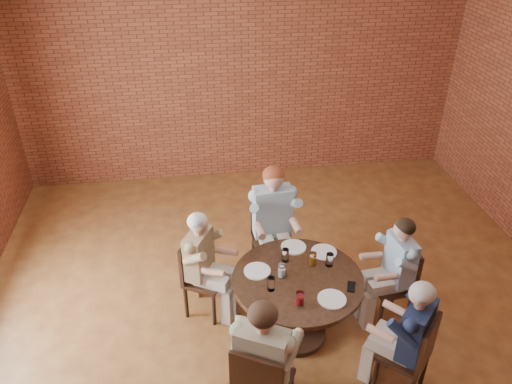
{
  "coord_description": "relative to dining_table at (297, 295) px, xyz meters",
  "views": [
    {
      "loc": [
        -0.8,
        -3.51,
        3.91
      ],
      "look_at": [
        -0.15,
        1.0,
        1.14
      ],
      "focal_mm": 35.0,
      "sensor_mm": 36.0,
      "label": 1
    }
  ],
  "objects": [
    {
      "name": "floor",
      "position": [
        -0.11,
        -0.02,
        -0.53
      ],
      "size": [
        7.0,
        7.0,
        0.0
      ],
      "primitive_type": "plane",
      "color": "#A06831",
      "rests_on": "ground"
    },
    {
      "name": "wall_back",
      "position": [
        -0.11,
        3.48,
        1.17
      ],
      "size": [
        7.0,
        0.0,
        7.0
      ],
      "primitive_type": "plane",
      "rotation": [
        1.57,
        0.0,
        0.0
      ],
      "color": "brown",
      "rests_on": "ground"
    },
    {
      "name": "dining_table",
      "position": [
        0.0,
        0.0,
        0.0
      ],
      "size": [
        1.25,
        1.25,
        0.75
      ],
      "color": "black",
      "rests_on": "floor"
    },
    {
      "name": "chair_a",
      "position": [
        1.09,
        0.12,
        -0.05
      ],
      "size": [
        0.42,
        0.42,
        0.88
      ],
      "rotation": [
        0.0,
        0.0,
        -1.46
      ],
      "color": "black",
      "rests_on": "floor"
    },
    {
      "name": "diner_a",
      "position": [
        1.01,
        0.11,
        0.09
      ],
      "size": [
        0.62,
        0.53,
        1.23
      ],
      "primitive_type": null,
      "rotation": [
        0.0,
        0.0,
        -1.46
      ],
      "color": "teal",
      "rests_on": "floor"
    },
    {
      "name": "chair_b",
      "position": [
        -0.06,
        1.1,
        -0.01
      ],
      "size": [
        0.47,
        0.47,
        0.96
      ],
      "rotation": [
        0.0,
        0.0,
        0.06
      ],
      "color": "black",
      "rests_on": "floor"
    },
    {
      "name": "diner_b",
      "position": [
        -0.06,
        1.01,
        0.16
      ],
      "size": [
        0.59,
        0.71,
        1.38
      ],
      "primitive_type": null,
      "rotation": [
        0.0,
        0.0,
        0.06
      ],
      "color": "#94ADBD",
      "rests_on": "floor"
    },
    {
      "name": "chair_c",
      "position": [
        -0.93,
        0.5,
        -0.04
      ],
      "size": [
        0.51,
        0.51,
        0.88
      ],
      "rotation": [
        0.0,
        0.0,
        1.08
      ],
      "color": "black",
      "rests_on": "floor"
    },
    {
      "name": "diner_c",
      "position": [
        -0.87,
        0.47,
        0.09
      ],
      "size": [
        0.73,
        0.69,
        1.24
      ],
      "primitive_type": null,
      "rotation": [
        0.0,
        0.0,
        1.08
      ],
      "color": "brown",
      "rests_on": "floor"
    },
    {
      "name": "diner_d",
      "position": [
        -0.46,
        -0.88,
        0.14
      ],
      "size": [
        0.78,
        0.83,
        1.34
      ],
      "primitive_type": null,
      "rotation": [
        0.0,
        0.0,
        2.66
      ],
      "color": "tan",
      "rests_on": "floor"
    },
    {
      "name": "chair_e",
      "position": [
        0.85,
        -0.81,
        -0.04
      ],
      "size": [
        0.55,
        0.55,
        0.89
      ],
      "rotation": [
        0.0,
        0.0,
        3.95
      ],
      "color": "black",
      "rests_on": "floor"
    },
    {
      "name": "diner_e",
      "position": [
        0.79,
        -0.76,
        0.1
      ],
      "size": [
        0.76,
        0.76,
        1.25
      ],
      "primitive_type": null,
      "rotation": [
        0.0,
        0.0,
        3.95
      ],
      "color": "#16203D",
      "rests_on": "floor"
    },
    {
      "name": "plate_a",
      "position": [
        0.34,
        0.34,
        0.23
      ],
      "size": [
        0.26,
        0.26,
        0.01
      ],
      "primitive_type": "cylinder",
      "color": "white",
      "rests_on": "dining_table"
    },
    {
      "name": "plate_b",
      "position": [
        0.06,
        0.47,
        0.23
      ],
      "size": [
        0.26,
        0.26,
        0.01
      ],
      "primitive_type": "cylinder",
      "color": "white",
      "rests_on": "dining_table"
    },
    {
      "name": "plate_c",
      "position": [
        -0.37,
        0.15,
        0.23
      ],
      "size": [
        0.26,
        0.26,
        0.01
      ],
      "primitive_type": "cylinder",
      "color": "white",
      "rests_on": "dining_table"
    },
    {
      "name": "plate_d",
      "position": [
        0.24,
        -0.33,
        0.23
      ],
      "size": [
        0.26,
        0.26,
        0.01
      ],
      "primitive_type": "cylinder",
      "color": "white",
      "rests_on": "dining_table"
    },
    {
      "name": "glass_a",
      "position": [
        0.34,
        0.14,
        0.29
      ],
      "size": [
        0.07,
        0.07,
        0.14
      ],
      "primitive_type": "cylinder",
      "color": "white",
      "rests_on": "dining_table"
    },
    {
      "name": "glass_b",
      "position": [
        0.18,
        0.17,
        0.29
      ],
      "size": [
        0.07,
        0.07,
        0.14
      ],
      "primitive_type": "cylinder",
      "color": "white",
      "rests_on": "dining_table"
    },
    {
      "name": "glass_c",
      "position": [
        -0.07,
        0.27,
        0.29
      ],
      "size": [
        0.07,
        0.07,
        0.14
      ],
      "primitive_type": "cylinder",
      "color": "white",
      "rests_on": "dining_table"
    },
    {
      "name": "glass_d",
      "position": [
        -0.15,
        0.04,
        0.29
      ],
      "size": [
        0.07,
        0.07,
        0.14
      ],
      "primitive_type": "cylinder",
      "color": "white",
      "rests_on": "dining_table"
    },
    {
      "name": "glass_e",
      "position": [
        -0.28,
        -0.12,
        0.29
      ],
      "size": [
        0.07,
        0.07,
        0.14
      ],
      "primitive_type": "cylinder",
      "color": "white",
      "rests_on": "dining_table"
    },
    {
      "name": "glass_f",
      "position": [
        -0.06,
        -0.34,
        0.29
      ],
      "size": [
        0.07,
        0.07,
        0.14
      ],
      "primitive_type": "cylinder",
      "color": "white",
      "rests_on": "dining_table"
    },
    {
      "name": "smartphone",
      "position": [
        0.46,
        -0.19,
        0.23
      ],
      "size": [
        0.12,
        0.16,
        0.01
      ],
      "primitive_type": "cube",
      "rotation": [
        0.0,
        0.0,
        -0.35
      ],
      "color": "black",
      "rests_on": "dining_table"
    }
  ]
}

